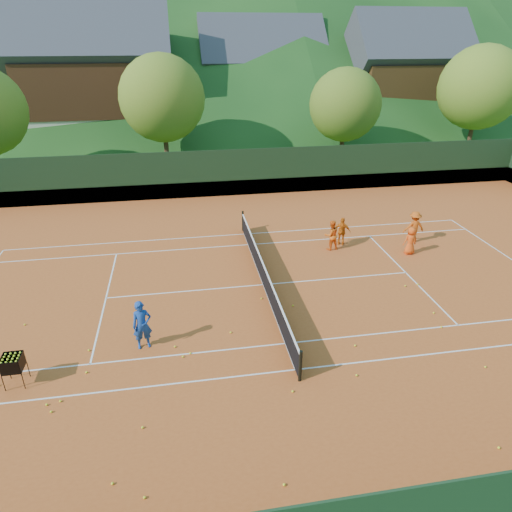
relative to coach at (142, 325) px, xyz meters
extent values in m
plane|color=#2B4D18|center=(4.72, 3.47, -0.88)|extent=(400.00, 400.00, 0.00)
cube|color=#B14C1C|center=(4.72, 3.47, -0.87)|extent=(40.00, 24.00, 0.02)
imported|color=#174095|center=(0.00, 0.00, 0.00)|extent=(0.70, 0.53, 1.73)
imported|color=orange|center=(8.60, 6.40, -0.12)|extent=(0.81, 0.68, 1.49)
imported|color=orange|center=(9.30, 6.83, -0.15)|extent=(0.90, 0.65, 1.42)
imported|color=#F45415|center=(12.15, 5.27, -0.19)|extent=(0.68, 0.47, 1.35)
imported|color=#CF5212|center=(12.97, 6.55, -0.06)|extent=(1.08, 0.66, 1.61)
sphere|color=#EAF629|center=(6.50, -2.63, -0.83)|extent=(0.07, 0.07, 0.07)
sphere|color=#EAF629|center=(4.43, 2.33, -0.83)|extent=(0.07, 0.07, 0.07)
sphere|color=#EAF629|center=(3.45, -5.95, -0.83)|extent=(0.07, 0.07, 0.07)
sphere|color=#EAF629|center=(-2.43, -2.62, -0.83)|extent=(0.07, 0.07, 0.07)
sphere|color=#EAF629|center=(10.64, 0.21, -0.83)|extent=(0.07, 0.07, 0.07)
sphere|color=#EAF629|center=(0.11, -3.63, -0.83)|extent=(0.07, 0.07, 0.07)
sphere|color=#EAF629|center=(4.39, -2.98, -0.83)|extent=(0.07, 0.07, 0.07)
sphere|color=#EAF629|center=(6.99, -1.20, -0.83)|extent=(0.07, 0.07, 0.07)
sphere|color=#EAF629|center=(-0.50, -5.24, -0.83)|extent=(0.07, 0.07, 0.07)
sphere|color=#EAF629|center=(-1.82, 0.06, -0.83)|extent=(0.07, 0.07, 0.07)
sphere|color=#EAF629|center=(10.43, -0.70, -0.83)|extent=(0.07, 0.07, 0.07)
sphere|color=#EAF629|center=(-4.34, 2.00, -0.83)|extent=(0.07, 0.07, 0.07)
sphere|color=#EAF629|center=(10.52, 2.30, -0.83)|extent=(0.07, 0.07, 0.07)
sphere|color=#EAF629|center=(1.50, -0.67, -0.83)|extent=(0.07, 0.07, 0.07)
sphere|color=#EAF629|center=(0.26, -5.73, -0.83)|extent=(0.07, 0.07, 0.07)
sphere|color=#EAF629|center=(-1.72, -1.07, -0.83)|extent=(0.07, 0.07, 0.07)
sphere|color=#EAF629|center=(4.82, 2.32, -0.83)|extent=(0.07, 0.07, 0.07)
sphere|color=#EAF629|center=(11.10, 2.33, -0.83)|extent=(0.07, 0.07, 0.07)
sphere|color=#EAF629|center=(-2.26, -2.23, -0.83)|extent=(0.07, 0.07, 0.07)
sphere|color=#EAF629|center=(-2.61, -2.32, -0.83)|extent=(0.07, 0.07, 0.07)
sphere|color=#EAF629|center=(2.95, 0.26, -0.83)|extent=(0.07, 0.07, 0.07)
sphere|color=#EAF629|center=(1.00, -0.23, -0.83)|extent=(0.07, 0.07, 0.07)
sphere|color=#EAF629|center=(9.06, -5.84, -0.83)|extent=(0.07, 0.07, 0.07)
sphere|color=#EAF629|center=(5.52, 1.60, -0.83)|extent=(0.07, 0.07, 0.07)
sphere|color=#EAF629|center=(10.65, -2.94, -0.83)|extent=(0.07, 0.07, 0.07)
sphere|color=#EAF629|center=(1.25, -0.81, -0.83)|extent=(0.07, 0.07, 0.07)
cube|color=white|center=(4.72, -2.02, -0.86)|extent=(23.77, 0.06, 0.00)
cube|color=silver|center=(4.72, 8.95, -0.86)|extent=(23.77, 0.06, 0.00)
cube|color=silver|center=(4.72, -0.65, -0.86)|extent=(23.77, 0.06, 0.00)
cube|color=silver|center=(4.72, 7.58, -0.86)|extent=(23.77, 0.06, 0.00)
cube|color=white|center=(-1.68, 3.47, -0.86)|extent=(0.06, 8.23, 0.00)
cube|color=white|center=(11.12, 3.47, -0.86)|extent=(0.06, 8.23, 0.00)
cube|color=white|center=(4.72, 3.47, -0.86)|extent=(12.80, 0.06, 0.00)
cube|color=silver|center=(4.72, 3.47, -0.86)|extent=(0.06, 10.97, 0.00)
cube|color=black|center=(4.72, 3.47, -0.41)|extent=(0.03, 11.97, 0.90)
cube|color=white|center=(4.72, 3.47, 0.06)|extent=(0.05, 11.97, 0.06)
cylinder|color=black|center=(4.72, -2.52, -0.31)|extent=(0.10, 0.10, 1.10)
cylinder|color=black|center=(4.72, 9.45, -0.31)|extent=(0.10, 0.10, 1.10)
cube|color=black|center=(4.72, 15.47, 0.64)|extent=(40.00, 0.05, 3.00)
cube|color=#1A5B28|center=(4.72, 15.47, -0.36)|extent=(40.40, 0.05, 1.00)
cylinder|color=black|center=(-3.96, -1.48, -0.59)|extent=(0.02, 0.02, 0.55)
cylinder|color=black|center=(-3.41, -1.48, -0.59)|extent=(0.02, 0.02, 0.55)
cylinder|color=black|center=(-3.96, -0.93, -0.59)|extent=(0.02, 0.02, 0.55)
cylinder|color=black|center=(-3.41, -0.93, -0.59)|extent=(0.02, 0.02, 0.55)
cube|color=black|center=(-3.68, -1.21, -0.31)|extent=(0.55, 0.55, 0.02)
cube|color=black|center=(-3.68, -1.48, -0.09)|extent=(0.55, 0.02, 0.45)
cube|color=black|center=(-3.68, -0.93, -0.09)|extent=(0.55, 0.02, 0.45)
cube|color=black|center=(-3.96, -1.21, -0.09)|extent=(0.02, 0.55, 0.45)
cube|color=black|center=(-3.41, -1.21, -0.09)|extent=(0.02, 0.55, 0.45)
sphere|color=#CCE526|center=(-3.89, -1.41, 0.10)|extent=(0.07, 0.07, 0.07)
sphere|color=#CCE526|center=(-3.89, -1.27, 0.10)|extent=(0.07, 0.07, 0.07)
sphere|color=#CCE526|center=(-3.89, -1.14, 0.10)|extent=(0.07, 0.07, 0.07)
sphere|color=#CCE526|center=(-3.89, -1.00, 0.10)|extent=(0.07, 0.07, 0.07)
sphere|color=#CCE526|center=(-3.75, -1.41, 0.10)|extent=(0.07, 0.07, 0.07)
sphere|color=#CCE526|center=(-3.75, -1.27, 0.10)|extent=(0.07, 0.07, 0.07)
sphere|color=#CCE526|center=(-3.75, -1.14, 0.10)|extent=(0.07, 0.07, 0.07)
sphere|color=#CCE526|center=(-3.75, -1.00, 0.10)|extent=(0.07, 0.07, 0.07)
sphere|color=#CCE526|center=(-3.61, -1.41, 0.10)|extent=(0.07, 0.07, 0.07)
sphere|color=#CCE526|center=(-3.61, -1.27, 0.10)|extent=(0.07, 0.07, 0.07)
sphere|color=#CCE526|center=(-3.61, -1.14, 0.10)|extent=(0.07, 0.07, 0.07)
sphere|color=#CCE526|center=(-3.61, -1.00, 0.10)|extent=(0.07, 0.07, 0.07)
sphere|color=#CCE526|center=(-3.48, -1.41, 0.10)|extent=(0.07, 0.07, 0.07)
sphere|color=#CCE526|center=(-3.48, -1.27, 0.10)|extent=(0.07, 0.07, 0.07)
sphere|color=#CCE526|center=(-3.48, -1.14, 0.10)|extent=(0.07, 0.07, 0.07)
sphere|color=#CCE526|center=(-3.48, -1.00, 0.10)|extent=(0.07, 0.07, 0.07)
cube|color=beige|center=(-5.28, 33.47, 0.56)|extent=(12.00, 9.00, 2.88)
cube|color=#341B0E|center=(-5.28, 33.47, 4.24)|extent=(12.24, 9.18, 4.48)
cube|color=#3D3D44|center=(-5.28, 33.47, 7.08)|extent=(13.80, 9.93, 9.93)
cube|color=beige|center=(10.72, 37.47, 0.38)|extent=(11.00, 8.00, 2.52)
cube|color=#3B2210|center=(10.72, 37.47, 3.60)|extent=(11.22, 8.16, 3.92)
cube|color=#3C3D44|center=(10.72, 37.47, 6.16)|extent=(12.65, 8.82, 8.82)
cube|color=beige|center=(24.72, 33.47, 0.47)|extent=(10.00, 8.00, 2.70)
cube|color=#38220F|center=(24.72, 33.47, 3.92)|extent=(10.20, 8.16, 4.20)
cube|color=#3C3C43|center=(24.72, 33.47, 6.62)|extent=(11.50, 8.82, 8.82)
cylinder|color=#402919|center=(0.72, 23.47, 0.56)|extent=(0.36, 0.36, 2.88)
sphere|color=#4A731E|center=(0.72, 23.47, 4.32)|extent=(6.40, 6.40, 6.40)
cylinder|color=#3F2619|center=(14.72, 22.47, 0.38)|extent=(0.36, 0.36, 2.52)
sphere|color=#426B1C|center=(14.72, 22.47, 3.67)|extent=(5.60, 5.60, 5.60)
cylinder|color=#3C2718|center=(26.72, 23.47, 0.65)|extent=(0.36, 0.36, 3.06)
sphere|color=#4A771F|center=(26.72, 23.47, 4.64)|extent=(6.80, 6.80, 6.80)
camera|label=1|loc=(1.58, -12.94, 8.61)|focal=32.00mm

